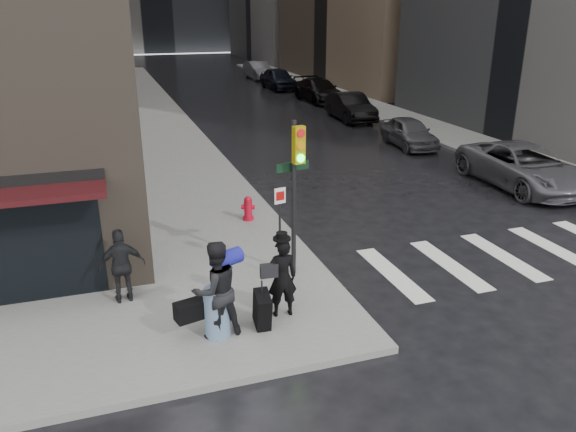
% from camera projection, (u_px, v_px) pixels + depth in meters
% --- Properties ---
extents(ground, '(140.00, 140.00, 0.00)m').
position_uv_depth(ground, '(264.00, 318.00, 11.58)').
color(ground, black).
rests_on(ground, ground).
extents(sidewalk_left, '(4.00, 50.00, 0.15)m').
position_uv_depth(sidewalk_left, '(145.00, 107.00, 35.54)').
color(sidewalk_left, slate).
rests_on(sidewalk_left, ground).
extents(sidewalk_right, '(3.00, 50.00, 0.15)m').
position_uv_depth(sidewalk_right, '(341.00, 97.00, 39.56)').
color(sidewalk_right, slate).
rests_on(sidewalk_right, ground).
extents(crosswalk, '(8.50, 3.00, 0.01)m').
position_uv_depth(crosswalk, '(528.00, 252.00, 14.70)').
color(crosswalk, silver).
rests_on(crosswalk, ground).
extents(man_overcoat, '(0.99, 0.90, 1.83)m').
position_uv_depth(man_overcoat, '(278.00, 283.00, 11.07)').
color(man_overcoat, black).
rests_on(man_overcoat, ground).
extents(man_jeans, '(1.41, 0.94, 1.93)m').
position_uv_depth(man_jeans, '(215.00, 290.00, 10.39)').
color(man_jeans, black).
rests_on(man_jeans, ground).
extents(man_greycoat, '(0.98, 0.46, 1.63)m').
position_uv_depth(man_greycoat, '(122.00, 266.00, 11.69)').
color(man_greycoat, black).
rests_on(man_greycoat, ground).
extents(traffic_light, '(0.89, 0.50, 3.62)m').
position_uv_depth(traffic_light, '(294.00, 179.00, 12.31)').
color(traffic_light, black).
rests_on(traffic_light, ground).
extents(fire_hydrant, '(0.42, 0.32, 0.72)m').
position_uv_depth(fire_hydrant, '(248.00, 209.00, 16.41)').
color(fire_hydrant, '#B50B21').
rests_on(fire_hydrant, ground).
extents(parked_car_0, '(2.68, 5.48, 1.50)m').
position_uv_depth(parked_car_0, '(523.00, 166.00, 19.80)').
color(parked_car_0, '#4D4E53').
rests_on(parked_car_0, ground).
extents(parked_car_1, '(1.90, 4.00, 1.32)m').
position_uv_depth(parked_car_1, '(409.00, 132.00, 25.62)').
color(parked_car_1, '#4D4D52').
rests_on(parked_car_1, ground).
extents(parked_car_2, '(1.80, 4.62, 1.50)m').
position_uv_depth(parked_car_2, '(350.00, 107.00, 31.61)').
color(parked_car_2, black).
rests_on(parked_car_2, ground).
extents(parked_car_3, '(2.26, 5.24, 1.50)m').
position_uv_depth(parked_car_3, '(319.00, 90.00, 37.83)').
color(parked_car_3, black).
rests_on(parked_car_3, ground).
extents(parked_car_4, '(2.01, 4.79, 1.62)m').
position_uv_depth(parked_car_4, '(278.00, 79.00, 43.57)').
color(parked_car_4, black).
rests_on(parked_car_4, ground).
extents(parked_car_5, '(1.71, 4.66, 1.52)m').
position_uv_depth(parked_car_5, '(258.00, 70.00, 49.66)').
color(parked_car_5, '#535358').
rests_on(parked_car_5, ground).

